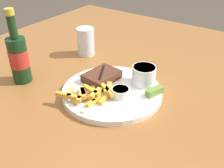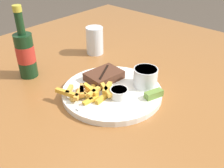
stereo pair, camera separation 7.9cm
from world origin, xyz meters
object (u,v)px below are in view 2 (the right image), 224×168
dipping_sauce_cup (119,93)px  knife_utensil (100,86)px  steak_portion (104,76)px  dinner_plate (112,92)px  beer_bottle (25,53)px  drinking_glass (95,40)px  coleslaw_cup (145,76)px  pickle_spear (154,94)px  fork_utensil (93,101)px

dipping_sauce_cup → knife_utensil: dipping_sauce_cup is taller
steak_portion → knife_utensil: 0.05m
dinner_plate → dipping_sauce_cup: (-0.02, -0.04, 0.02)m
steak_portion → beer_bottle: beer_bottle is taller
dinner_plate → drinking_glass: 0.31m
steak_portion → coleslaw_cup: (0.06, -0.12, 0.02)m
pickle_spear → beer_bottle: size_ratio=0.25×
dipping_sauce_cup → knife_utensil: bearing=87.6°
steak_portion → beer_bottle: 0.27m
pickle_spear → fork_utensil: size_ratio=0.45×
coleslaw_cup → drinking_glass: size_ratio=0.69×
dinner_plate → knife_utensil: 0.04m
coleslaw_cup → dipping_sauce_cup: coleslaw_cup is taller
fork_utensil → beer_bottle: (-0.02, 0.29, 0.07)m
coleslaw_cup → steak_portion: bearing=115.4°
dinner_plate → beer_bottle: size_ratio=1.26×
coleslaw_cup → fork_utensil: (-0.17, 0.06, -0.03)m
beer_bottle → dinner_plate: bearing=-70.5°
dinner_plate → pickle_spear: bearing=-66.2°
fork_utensil → pickle_spear: bearing=-41.5°
coleslaw_cup → beer_bottle: 0.40m
pickle_spear → knife_utensil: pickle_spear is taller
beer_bottle → drinking_glass: (0.28, -0.04, -0.03)m
steak_portion → drinking_glass: drinking_glass is taller
coleslaw_cup → knife_utensil: 0.14m
dipping_sauce_cup → beer_bottle: beer_bottle is taller
dinner_plate → dipping_sauce_cup: size_ratio=5.73×
steak_portion → pickle_spear: 0.18m
dinner_plate → beer_bottle: (-0.10, 0.29, 0.08)m
beer_bottle → knife_utensil: bearing=-70.0°
dinner_plate → pickle_spear: 0.13m
steak_portion → beer_bottle: bearing=119.8°
dinner_plate → beer_bottle: bearing=109.5°
dinner_plate → beer_bottle: 0.32m
dinner_plate → fork_utensil: 0.08m
coleslaw_cup → drinking_glass: 0.33m
steak_portion → dipping_sauce_cup: bearing=-113.5°
coleslaw_cup → pickle_spear: coleslaw_cup is taller
steak_portion → knife_utensil: (-0.04, -0.02, -0.01)m
steak_portion → drinking_glass: bearing=52.1°
steak_portion → drinking_glass: size_ratio=1.11×
dinner_plate → coleslaw_cup: (0.09, -0.06, 0.04)m
dipping_sauce_cup → pickle_spear: dipping_sauce_cup is taller
beer_bottle → steak_portion: bearing=-60.2°
steak_portion → pickle_spear: size_ratio=2.00×
fork_utensil → dipping_sauce_cup: bearing=-32.0°
dinner_plate → knife_utensil: (-0.01, 0.04, 0.01)m
dipping_sauce_cup → drinking_glass: (0.19, 0.29, 0.02)m
dipping_sauce_cup → pickle_spear: size_ratio=0.89×
steak_portion → beer_bottle: (-0.13, 0.23, 0.06)m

